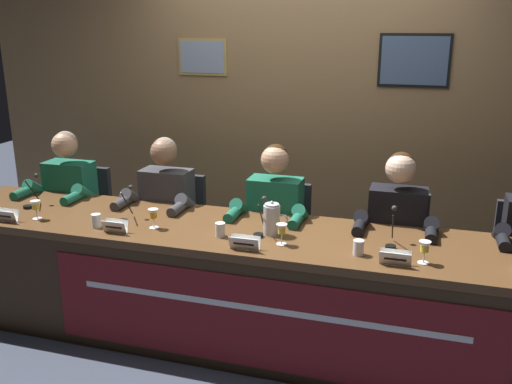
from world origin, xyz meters
The scene contains 27 objects.
ground_plane centered at (0.00, 0.00, 0.00)m, with size 12.00×12.00×0.00m, color #383D4C.
wall_back_panelled centered at (0.00, 1.30, 1.30)m, with size 5.57×0.14×2.60m.
conference_table centered at (0.00, -0.12, 0.53)m, with size 4.37×0.78×0.76m.
chair_far_left centered at (-1.63, 0.57, 0.42)m, with size 0.44×0.45×0.88m.
panelist_far_left centered at (-1.63, 0.38, 0.70)m, with size 0.51×0.48×1.21m.
nameplate_far_left centered at (-1.60, -0.30, 0.80)m, with size 0.20×0.06×0.08m.
juice_glass_far_left centered at (-1.43, -0.20, 0.84)m, with size 0.06×0.06×0.12m.
microphone_far_left centered at (-1.63, 0.01, 0.83)m, with size 0.06×0.17×0.22m.
chair_left centered at (-0.81, 0.57, 0.42)m, with size 0.44×0.45×0.88m.
panelist_left centered at (-0.81, 0.38, 0.70)m, with size 0.51×0.48×1.21m.
nameplate_left centered at (-0.81, -0.27, 0.80)m, with size 0.16×0.06×0.08m.
juice_glass_left centered at (-0.62, -0.13, 0.84)m, with size 0.06×0.06×0.12m.
water_cup_left centered at (-0.97, -0.22, 0.79)m, with size 0.06×0.06×0.08m.
microphone_left centered at (-0.86, -0.06, 0.83)m, with size 0.06×0.17×0.22m.
chair_center centered at (0.00, 0.57, 0.42)m, with size 0.44×0.45×0.88m.
panelist_center centered at (0.00, 0.38, 0.70)m, with size 0.51×0.48×1.21m.
nameplate_center centered at (0.02, -0.30, 0.80)m, with size 0.17×0.06×0.08m.
juice_glass_center centered at (0.20, -0.16, 0.84)m, with size 0.06×0.06×0.12m.
water_cup_center centered at (-0.18, -0.15, 0.79)m, with size 0.06×0.06×0.08m.
microphone_center centered at (0.04, -0.05, 0.83)m, with size 0.06×0.17×0.22m.
chair_right centered at (0.81, 0.57, 0.42)m, with size 0.44×0.45×0.88m.
panelist_right centered at (0.81, 0.38, 0.70)m, with size 0.51×0.48×1.21m.
nameplate_right centered at (0.84, -0.27, 0.80)m, with size 0.16×0.06×0.08m.
juice_glass_right centered at (0.99, -0.20, 0.84)m, with size 0.06×0.06×0.12m.
water_cup_right centered at (0.64, -0.19, 0.79)m, with size 0.06×0.06×0.08m.
microphone_right centered at (0.81, 0.00, 0.83)m, with size 0.06×0.17×0.22m.
water_pitcher_central centered at (0.11, -0.02, 0.85)m, with size 0.15×0.10×0.21m.
Camera 1 is at (0.93, -3.06, 1.97)m, focal length 39.24 mm.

